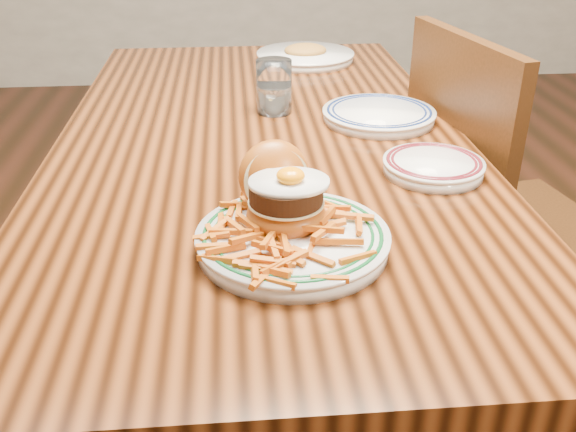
{
  "coord_description": "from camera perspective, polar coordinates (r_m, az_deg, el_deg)",
  "views": [
    {
      "loc": [
        -0.06,
        -1.27,
        1.23
      ],
      "look_at": [
        0.01,
        -0.48,
        0.81
      ],
      "focal_mm": 40.0,
      "sensor_mm": 36.0,
      "label": 1
    }
  ],
  "objects": [
    {
      "name": "floor",
      "position": [
        1.77,
        -1.82,
        -16.09
      ],
      "size": [
        6.0,
        6.0,
        0.0
      ],
      "primitive_type": "plane",
      "color": "black",
      "rests_on": "ground"
    },
    {
      "name": "chair_right",
      "position": [
        1.62,
        17.64,
        -0.02
      ],
      "size": [
        0.51,
        0.51,
        0.94
      ],
      "rotation": [
        0.0,
        0.0,
        3.33
      ],
      "color": "#3F200D",
      "rests_on": "floor"
    },
    {
      "name": "side_plate",
      "position": [
        1.2,
        12.8,
        4.42
      ],
      "size": [
        0.18,
        0.18,
        0.03
      ],
      "rotation": [
        0.0,
        0.0,
        0.11
      ],
      "color": "silver",
      "rests_on": "table"
    },
    {
      "name": "table",
      "position": [
        1.39,
        -2.23,
        3.85
      ],
      "size": [
        0.85,
        1.6,
        0.75
      ],
      "color": "black",
      "rests_on": "floor"
    },
    {
      "name": "main_plate",
      "position": [
        0.93,
        0.14,
        -0.49
      ],
      "size": [
        0.28,
        0.3,
        0.14
      ],
      "rotation": [
        0.0,
        0.0,
        0.19
      ],
      "color": "silver",
      "rests_on": "table"
    },
    {
      "name": "water_glass",
      "position": [
        1.48,
        -1.24,
        11.15
      ],
      "size": [
        0.08,
        0.08,
        0.12
      ],
      "color": "white",
      "rests_on": "table"
    },
    {
      "name": "rear_plate",
      "position": [
        1.45,
        8.08,
        8.96
      ],
      "size": [
        0.25,
        0.25,
        0.03
      ],
      "rotation": [
        0.0,
        0.0,
        -0.27
      ],
      "color": "silver",
      "rests_on": "table"
    },
    {
      "name": "far_plate",
      "position": [
        1.93,
        1.55,
        14.07
      ],
      "size": [
        0.28,
        0.28,
        0.05
      ],
      "rotation": [
        0.0,
        0.0,
        0.0
      ],
      "color": "silver",
      "rests_on": "table"
    }
  ]
}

